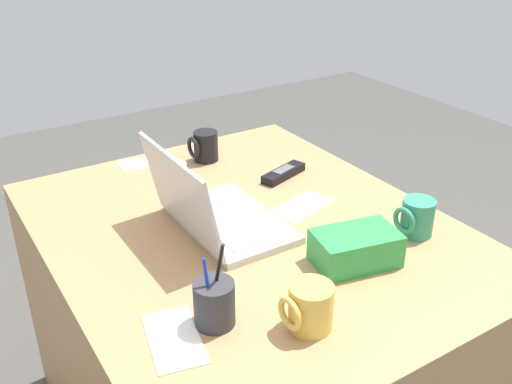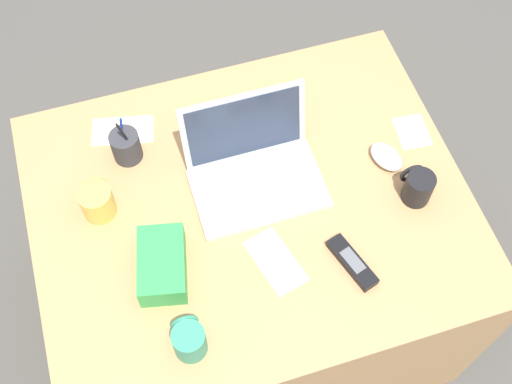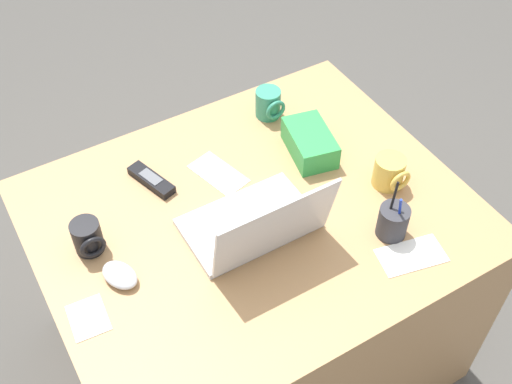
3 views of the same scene
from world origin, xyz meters
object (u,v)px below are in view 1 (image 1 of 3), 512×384
Objects in this scene: computer_mouse at (172,167)px; snack_bag at (356,248)px; laptop at (214,213)px; coffee_mug_spare at (416,218)px; coffee_mug_tall at (309,307)px; cordless_phone at (284,173)px; coffee_mug_white at (205,146)px; pen_holder at (214,303)px.

computer_mouse is 0.67m from snack_bag.
laptop reaches higher than computer_mouse.
computer_mouse is at bearing 28.41° from coffee_mug_spare.
coffee_mug_tall is 0.67m from cordless_phone.
laptop is 0.41m from coffee_mug_tall.
computer_mouse reaches higher than cordless_phone.
laptop reaches higher than coffee_mug_white.
cordless_phone is 0.47m from snack_bag.
snack_bag is (0.12, -0.22, -0.01)m from coffee_mug_tall.
snack_bag reaches higher than cordless_phone.
coffee_mug_tall is at bearing 165.73° from coffee_mug_white.
coffee_mug_white is (0.39, -0.18, -0.00)m from laptop.
laptop reaches higher than cordless_phone.
laptop reaches higher than coffee_mug_tall.
pen_holder is at bearing 141.65° from computer_mouse.
laptop reaches higher than coffee_mug_spare.
coffee_mug_spare is 0.57× the size of cordless_phone.
coffee_mug_tall is 0.25m from snack_bag.
laptop reaches higher than snack_bag.
snack_bag is at bearing -61.44° from coffee_mug_tall.
computer_mouse is 0.60× the size of pen_holder.
coffee_mug_tall is at bearing 176.63° from laptop.
cordless_phone is at bearing -63.30° from laptop.
coffee_mug_spare reaches higher than cordless_phone.
coffee_mug_white is 0.53× the size of pen_holder.
laptop is 0.43m from coffee_mug_white.
pen_holder reaches higher than cordless_phone.
coffee_mug_tall and coffee_mug_spare have the same top height.
snack_bag is at bearing -87.89° from pen_holder.
coffee_mug_white is 0.70m from coffee_mug_spare.
pen_holder reaches higher than coffee_mug_spare.
snack_bag is (-0.29, -0.19, -0.01)m from laptop.
computer_mouse is (0.36, -0.05, -0.03)m from laptop.
laptop is at bearing 155.23° from coffee_mug_white.
laptop is 3.69× the size of coffee_mug_white.
pen_holder is at bearing 53.93° from coffee_mug_tall.
pen_holder is 0.36m from snack_bag.
coffee_mug_spare is 0.45m from cordless_phone.
coffee_mug_white is 0.95× the size of coffee_mug_tall.
coffee_mug_white is 1.01× the size of coffee_mug_spare.
coffee_mug_spare is at bearing -161.84° from coffee_mug_white.
computer_mouse is at bearing -5.77° from coffee_mug_tall.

